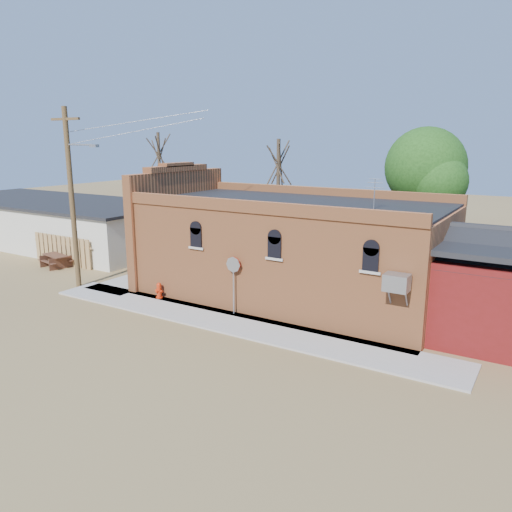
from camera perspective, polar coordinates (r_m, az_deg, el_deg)
The scene contains 14 objects.
ground at distance 21.06m, azimuth -7.81°, elevation -7.61°, with size 120.00×120.00×0.00m, color brown.
sidewalk_south at distance 20.87m, azimuth -3.01°, elevation -7.59°, with size 19.00×2.20×0.08m, color #9E9991.
sidewalk_west at distance 29.32m, azimuth -9.93°, elevation -1.65°, with size 2.60×10.00×0.08m, color #9E9991.
brick_bar at distance 23.92m, azimuth 3.46°, elevation 0.85°, with size 16.40×7.97×6.30m.
storage_building at distance 39.63m, azimuth -22.01°, elevation 3.71°, with size 20.40×8.40×3.17m.
wood_fence at distance 32.38m, azimuth -21.27°, elevation 0.60°, with size 5.20×0.10×1.80m, color #A9794C, non-canonical shape.
utility_pole at distance 26.57m, azimuth -20.27°, elevation 6.61°, with size 3.12×0.26×9.00m.
tree_bare_near at distance 32.22m, azimuth 2.58°, elevation 10.52°, with size 2.80×2.80×7.65m.
tree_bare_far at distance 39.49m, azimuth -11.05°, elevation 11.34°, with size 2.80×2.80×8.16m.
tree_leafy at distance 29.43m, azimuth 18.79°, elevation 9.55°, with size 4.40×4.40×8.15m.
fire_hydrant at distance 24.14m, azimuth -11.01°, elevation -3.89°, with size 0.43×0.41×0.76m.
stop_sign at distance 21.19m, azimuth -2.59°, elevation -1.62°, with size 0.69×0.08×2.53m.
trash_barrel at distance 28.69m, azimuth -8.26°, elevation -0.95°, with size 0.56×0.56×0.86m, color navy.
picnic_table at distance 32.00m, azimuth -21.90°, elevation -0.33°, with size 2.07×1.71×0.76m.
Camera 1 is at (12.65, -15.13, 7.40)m, focal length 35.00 mm.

